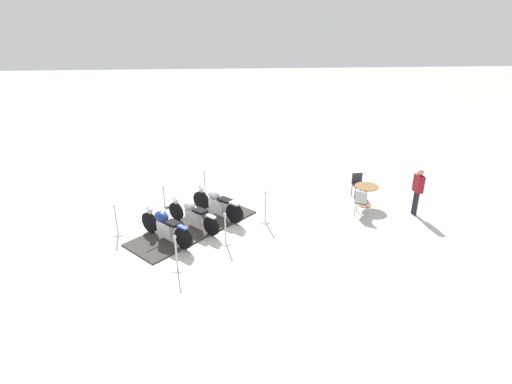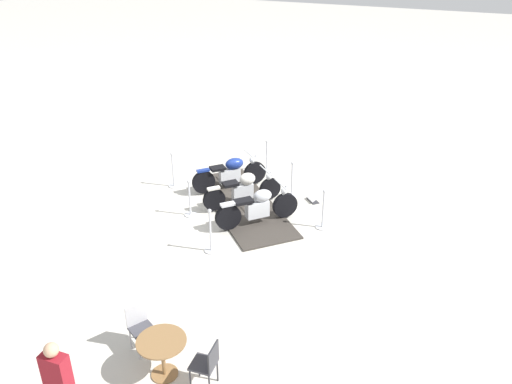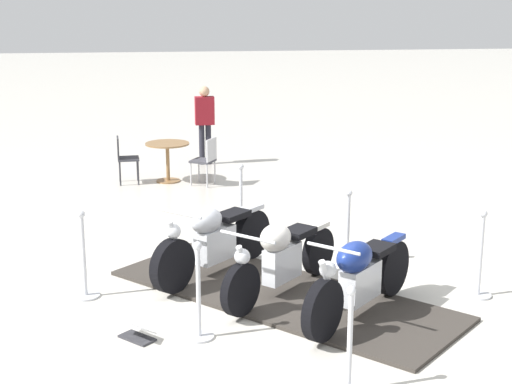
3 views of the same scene
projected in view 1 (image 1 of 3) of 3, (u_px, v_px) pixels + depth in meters
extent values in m
plane|color=beige|center=(194.00, 228.00, 13.46)|extent=(80.00, 80.00, 0.00)
cube|color=#38332D|center=(194.00, 227.00, 13.45)|extent=(4.18, 4.22, 0.04)
cylinder|color=black|center=(201.00, 200.00, 14.51)|extent=(0.56, 0.58, 0.67)
cylinder|color=black|center=(235.00, 213.00, 13.59)|extent=(0.56, 0.58, 0.67)
cube|color=silver|center=(217.00, 205.00, 14.02)|extent=(0.59, 0.60, 0.43)
ellipsoid|color=#B7BAC1|center=(214.00, 195.00, 13.97)|extent=(0.56, 0.57, 0.32)
cube|color=black|center=(225.00, 200.00, 13.69)|extent=(0.53, 0.54, 0.08)
cube|color=#B7BAC1|center=(234.00, 203.00, 13.44)|extent=(0.38, 0.38, 0.06)
cylinder|color=silver|center=(202.00, 194.00, 14.36)|extent=(0.23, 0.23, 0.57)
cylinder|color=silver|center=(203.00, 185.00, 14.18)|extent=(0.54, 0.52, 0.04)
sphere|color=silver|center=(201.00, 190.00, 14.32)|extent=(0.18, 0.18, 0.18)
cylinder|color=black|center=(176.00, 211.00, 13.79)|extent=(0.50, 0.52, 0.61)
cylinder|color=black|center=(211.00, 226.00, 12.84)|extent=(0.50, 0.52, 0.61)
cube|color=silver|center=(193.00, 216.00, 13.29)|extent=(0.53, 0.55, 0.43)
ellipsoid|color=silver|center=(189.00, 205.00, 13.23)|extent=(0.54, 0.54, 0.33)
cube|color=black|center=(200.00, 211.00, 12.97)|extent=(0.50, 0.51, 0.08)
cube|color=silver|center=(211.00, 216.00, 12.71)|extent=(0.32, 0.33, 0.06)
cylinder|color=silver|center=(177.00, 205.00, 13.65)|extent=(0.23, 0.24, 0.53)
cylinder|color=silver|center=(177.00, 196.00, 13.48)|extent=(0.57, 0.54, 0.04)
sphere|color=silver|center=(176.00, 201.00, 13.62)|extent=(0.18, 0.18, 0.18)
cylinder|color=black|center=(150.00, 222.00, 13.03)|extent=(0.54, 0.56, 0.66)
cylinder|color=black|center=(184.00, 238.00, 12.11)|extent=(0.54, 0.56, 0.66)
cube|color=silver|center=(166.00, 228.00, 12.55)|extent=(0.57, 0.59, 0.41)
ellipsoid|color=navy|center=(162.00, 217.00, 12.49)|extent=(0.61, 0.62, 0.33)
cube|color=black|center=(173.00, 223.00, 12.22)|extent=(0.50, 0.51, 0.08)
cube|color=navy|center=(183.00, 227.00, 11.96)|extent=(0.35, 0.36, 0.06)
cylinder|color=silver|center=(151.00, 215.00, 12.86)|extent=(0.28, 0.29, 0.56)
cylinder|color=silver|center=(151.00, 206.00, 12.67)|extent=(0.48, 0.45, 0.04)
sphere|color=silver|center=(150.00, 211.00, 12.81)|extent=(0.18, 0.18, 0.18)
cylinder|color=silver|center=(226.00, 243.00, 12.56)|extent=(0.33, 0.33, 0.03)
cylinder|color=silver|center=(225.00, 229.00, 12.37)|extent=(0.05, 0.05, 0.93)
sphere|color=silver|center=(225.00, 214.00, 12.17)|extent=(0.09, 0.09, 0.09)
cylinder|color=silver|center=(265.00, 222.00, 13.84)|extent=(0.33, 0.33, 0.03)
cylinder|color=silver|center=(265.00, 208.00, 13.62)|extent=(0.05, 0.05, 1.03)
sphere|color=silver|center=(265.00, 192.00, 13.40)|extent=(0.09, 0.09, 0.09)
cylinder|color=silver|center=(166.00, 214.00, 14.35)|extent=(0.31, 0.31, 0.03)
cylinder|color=silver|center=(164.00, 201.00, 14.15)|extent=(0.05, 0.05, 0.97)
sphere|color=silver|center=(163.00, 187.00, 13.94)|extent=(0.09, 0.09, 0.09)
cylinder|color=silver|center=(118.00, 234.00, 13.08)|extent=(0.34, 0.34, 0.03)
cylinder|color=silver|center=(116.00, 221.00, 12.88)|extent=(0.05, 0.05, 0.93)
sphere|color=silver|center=(114.00, 206.00, 12.68)|extent=(0.09, 0.09, 0.09)
cylinder|color=silver|center=(178.00, 269.00, 11.29)|extent=(0.33, 0.33, 0.03)
cylinder|color=silver|center=(176.00, 254.00, 11.09)|extent=(0.05, 0.05, 0.97)
sphere|color=silver|center=(175.00, 237.00, 10.88)|extent=(0.09, 0.09, 0.09)
cylinder|color=silver|center=(205.00, 197.00, 15.62)|extent=(0.34, 0.34, 0.03)
cylinder|color=silver|center=(205.00, 185.00, 15.42)|extent=(0.05, 0.05, 0.98)
sphere|color=silver|center=(204.00, 172.00, 15.21)|extent=(0.09, 0.09, 0.09)
cube|color=#333338|center=(169.00, 206.00, 14.95)|extent=(0.42, 0.42, 0.02)
cube|color=white|center=(169.00, 203.00, 14.90)|extent=(0.42, 0.42, 0.15)
cylinder|color=olive|center=(365.00, 205.00, 15.02)|extent=(0.46, 0.46, 0.02)
cylinder|color=olive|center=(366.00, 196.00, 14.87)|extent=(0.07, 0.07, 0.70)
cylinder|color=olive|center=(367.00, 186.00, 14.72)|extent=(0.84, 0.84, 0.03)
cylinder|color=#B7B7BC|center=(357.00, 205.00, 14.52)|extent=(0.03, 0.03, 0.45)
cylinder|color=#B7B7BC|center=(367.00, 207.00, 14.39)|extent=(0.03, 0.03, 0.45)
cylinder|color=#B7B7BC|center=(355.00, 209.00, 14.24)|extent=(0.03, 0.03, 0.45)
cylinder|color=#B7B7BC|center=(365.00, 211.00, 14.11)|extent=(0.03, 0.03, 0.45)
cube|color=#3F3F47|center=(361.00, 202.00, 14.21)|extent=(0.54, 0.54, 0.04)
cube|color=#B7B7BC|center=(361.00, 198.00, 13.97)|extent=(0.22, 0.36, 0.42)
cylinder|color=#2D2D33|center=(364.00, 193.00, 15.48)|extent=(0.03, 0.03, 0.46)
cylinder|color=#2D2D33|center=(355.00, 193.00, 15.43)|extent=(0.03, 0.03, 0.46)
cylinder|color=#2D2D33|center=(360.00, 189.00, 15.79)|extent=(0.03, 0.03, 0.46)
cylinder|color=#2D2D33|center=(352.00, 190.00, 15.74)|extent=(0.03, 0.03, 0.46)
cube|color=#3F3F47|center=(358.00, 185.00, 15.51)|extent=(0.43, 0.43, 0.04)
cube|color=#2D2D33|center=(357.00, 178.00, 15.59)|extent=(0.06, 0.40, 0.40)
cylinder|color=#23232D|center=(416.00, 204.00, 14.14)|extent=(0.12, 0.12, 0.86)
cylinder|color=#23232D|center=(414.00, 202.00, 14.27)|extent=(0.12, 0.12, 0.86)
cube|color=maroon|center=(419.00, 184.00, 13.92)|extent=(0.41, 0.24, 0.59)
sphere|color=tan|center=(421.00, 172.00, 13.75)|extent=(0.22, 0.22, 0.22)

